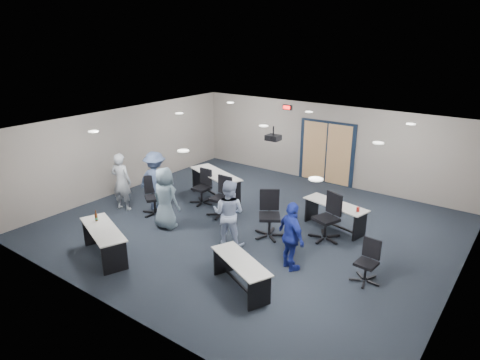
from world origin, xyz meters
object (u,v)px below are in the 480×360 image
Objects in this scene: chair_back_c at (270,215)px; chair_back_d at (326,217)px; table_back_right at (335,212)px; table_front_left at (103,237)px; person_navy at (291,237)px; table_back_left at (215,181)px; table_front_right at (241,269)px; chair_loose_left at (154,196)px; chair_loose_right at (366,262)px; chair_back_b at (220,197)px; chair_back_a at (202,187)px; person_plaid at (165,198)px; person_back at (156,181)px; person_gray at (121,182)px.

chair_back_c is 1.00× the size of chair_back_d.
table_back_right is at bearing 16.41° from chair_back_c.
chair_back_c is (2.52, 3.14, 0.10)m from table_front_left.
table_front_left is 1.58× the size of chair_back_c.
person_navy reaches higher than table_back_right.
table_front_left is 0.87× the size of table_back_left.
chair_loose_left is at bearing -176.39° from table_front_right.
chair_loose_right is at bearing -38.95° from table_back_right.
person_navy is at bearing 50.42° from table_front_left.
chair_back_c is at bearing -4.57° from table_back_left.
chair_back_b is 4.66m from chair_loose_right.
chair_back_c reaches higher than chair_back_b.
chair_back_c is (2.78, -1.24, 0.03)m from table_back_left.
chair_back_d reaches higher than table_front_left.
table_front_left is at bearing -67.06° from table_back_left.
chair_back_a reaches higher than table_front_right.
table_back_right is at bearing -58.87° from person_navy.
person_navy is (3.74, 0.10, -0.05)m from person_plaid.
chair_back_d is at bearing -176.35° from person_back.
chair_loose_right is 0.53× the size of person_back.
table_back_right is 3.18m from chair_back_b.
person_navy is (4.01, -2.30, 0.22)m from table_back_left.
chair_back_a is 0.62× the size of person_gray.
person_navy is at bearing -59.12° from chair_loose_left.
chair_back_c reaches higher than chair_loose_left.
table_back_right is 1.65× the size of chair_loose_left.
chair_back_a is 0.63× the size of person_plaid.
chair_back_a is 0.67× the size of person_navy.
person_plaid is (-3.32, 1.18, 0.39)m from table_front_right.
chair_loose_left is 1.02m from person_plaid.
chair_back_a is at bearing -134.81° from person_back.
chair_loose_left is at bearing 118.70° from person_back.
chair_back_d is 1.77m from person_navy.
table_back_right is at bearing 133.70° from chair_loose_right.
table_back_right is 1.07× the size of person_gray.
table_back_left is at bearing -126.87° from person_back.
chair_back_c is 1.08× the size of chair_loose_left.
table_front_left is at bearing -84.75° from chair_back_a.
table_front_right is 1.08× the size of person_navy.
table_front_right is at bearing -132.94° from chair_loose_right.
person_gray reaches higher than table_front_right.
chair_back_a is at bearing -78.70° from table_back_left.
chair_back_a is 0.93× the size of chair_back_b.
chair_back_b is at bearing -170.13° from person_gray.
table_back_left is 1.91× the size of chair_back_b.
table_back_left is 5.83m from chair_loose_right.
table_front_right is 3.78m from table_back_right.
table_back_left is (-3.59, 3.58, 0.12)m from table_front_right.
chair_loose_right is at bearing 1.21° from table_back_left.
person_plaid is (0.35, -1.83, 0.31)m from chair_back_a.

